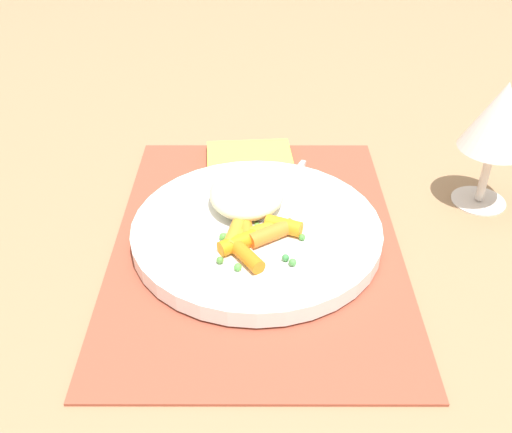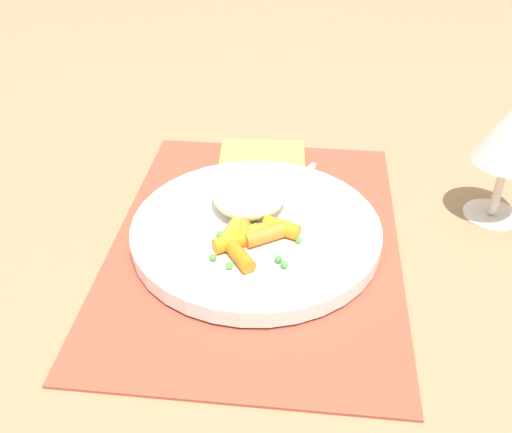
{
  "view_description": "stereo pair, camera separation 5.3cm",
  "coord_description": "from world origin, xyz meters",
  "views": [
    {
      "loc": [
        0.51,
        0.0,
        0.4
      ],
      "look_at": [
        0.0,
        0.0,
        0.03
      ],
      "focal_mm": 41.13,
      "sensor_mm": 36.0,
      "label": 1
    },
    {
      "loc": [
        0.5,
        0.05,
        0.4
      ],
      "look_at": [
        0.0,
        0.0,
        0.03
      ],
      "focal_mm": 41.13,
      "sensor_mm": 36.0,
      "label": 2
    }
  ],
  "objects": [
    {
      "name": "carrot_portion",
      "position": [
        0.03,
        -0.0,
        0.03
      ],
      "size": [
        0.09,
        0.09,
        0.02
      ],
      "color": "orange",
      "rests_on": "plate"
    },
    {
      "name": "fork",
      "position": [
        -0.02,
        0.01,
        0.03
      ],
      "size": [
        0.17,
        0.09,
        0.01
      ],
      "color": "silver",
      "rests_on": "plate"
    },
    {
      "name": "ground_plane",
      "position": [
        0.0,
        0.0,
        0.0
      ],
      "size": [
        2.4,
        2.4,
        0.0
      ],
      "primitive_type": "plane",
      "color": "#997551"
    },
    {
      "name": "placemat",
      "position": [
        0.0,
        0.0,
        0.0
      ],
      "size": [
        0.43,
        0.31,
        0.01
      ],
      "primitive_type": "cube",
      "color": "#9E4733",
      "rests_on": "ground_plane"
    },
    {
      "name": "plate",
      "position": [
        0.0,
        0.0,
        0.02
      ],
      "size": [
        0.27,
        0.27,
        0.02
      ],
      "primitive_type": "cylinder",
      "color": "white",
      "rests_on": "placemat"
    },
    {
      "name": "pea_scatter",
      "position": [
        0.04,
        0.0,
        0.03
      ],
      "size": [
        0.08,
        0.09,
        0.01
      ],
      "color": "#4F9947",
      "rests_on": "plate"
    },
    {
      "name": "rice_mound",
      "position": [
        -0.04,
        -0.01,
        0.04
      ],
      "size": [
        0.1,
        0.08,
        0.03
      ],
      "primitive_type": "ellipsoid",
      "color": "beige",
      "rests_on": "plate"
    },
    {
      "name": "napkin",
      "position": [
        -0.17,
        -0.01,
        0.01
      ],
      "size": [
        0.09,
        0.12,
        0.01
      ],
      "primitive_type": "cube",
      "rotation": [
        0.0,
        0.0,
        0.08
      ],
      "color": "#EAE54C",
      "rests_on": "placemat"
    }
  ]
}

